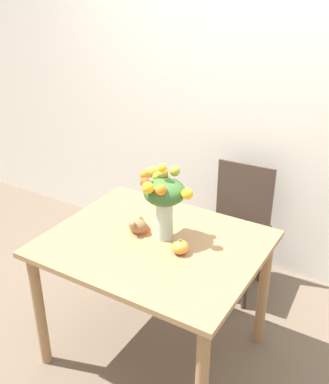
% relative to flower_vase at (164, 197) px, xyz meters
% --- Properties ---
extents(ground_plane, '(12.00, 12.00, 0.00)m').
position_rel_flower_vase_xyz_m(ground_plane, '(-0.02, -0.06, -1.00)').
color(ground_plane, brown).
extents(wall_back, '(8.00, 0.06, 2.70)m').
position_rel_flower_vase_xyz_m(wall_back, '(-0.02, 1.14, 0.35)').
color(wall_back, white).
rests_on(wall_back, ground_plane).
extents(dining_table, '(1.11, 0.91, 0.76)m').
position_rel_flower_vase_xyz_m(dining_table, '(-0.02, -0.06, -0.35)').
color(dining_table, '#9E754C').
rests_on(dining_table, ground_plane).
extents(flower_vase, '(0.30, 0.25, 0.42)m').
position_rel_flower_vase_xyz_m(flower_vase, '(0.00, 0.00, 0.00)').
color(flower_vase, '#B2CCBC').
rests_on(flower_vase, dining_table).
extents(pumpkin, '(0.09, 0.09, 0.08)m').
position_rel_flower_vase_xyz_m(pumpkin, '(0.15, -0.09, -0.20)').
color(pumpkin, gold).
rests_on(pumpkin, dining_table).
extents(turkey_figurine, '(0.11, 0.15, 0.09)m').
position_rel_flower_vase_xyz_m(turkey_figurine, '(-0.14, -0.02, -0.19)').
color(turkey_figurine, '#936642').
rests_on(turkey_figurine, dining_table).
extents(dining_chair_near_window, '(0.44, 0.44, 0.88)m').
position_rel_flower_vase_xyz_m(dining_chair_near_window, '(0.11, 0.79, -0.53)').
color(dining_chair_near_window, '#47382D').
rests_on(dining_chair_near_window, ground_plane).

